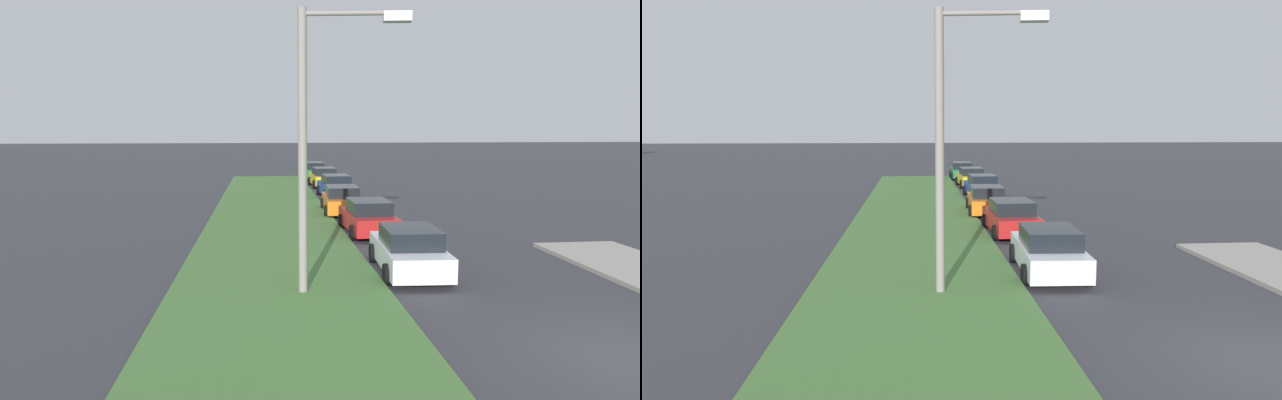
% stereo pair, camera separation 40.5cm
% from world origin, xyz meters
% --- Properties ---
extents(ground, '(300.00, 300.00, 0.00)m').
position_xyz_m(ground, '(0.00, 0.00, 0.00)').
color(ground, '#38383D').
extents(grass_median, '(60.00, 6.00, 0.12)m').
position_xyz_m(grass_median, '(10.00, 6.89, 0.06)').
color(grass_median, '#477238').
rests_on(grass_median, ground).
extents(parked_car_white, '(4.38, 2.18, 1.47)m').
position_xyz_m(parked_car_white, '(6.77, 2.82, 0.72)').
color(parked_car_white, silver).
rests_on(parked_car_white, ground).
extents(parked_car_red, '(4.35, 2.11, 1.47)m').
position_xyz_m(parked_car_red, '(13.15, 2.87, 0.72)').
color(parked_car_red, red).
rests_on(parked_car_red, ground).
extents(parked_car_orange, '(4.37, 2.16, 1.47)m').
position_xyz_m(parked_car_orange, '(18.67, 3.20, 0.72)').
color(parked_car_orange, orange).
rests_on(parked_car_orange, ground).
extents(parked_car_blue, '(4.38, 2.18, 1.47)m').
position_xyz_m(parked_car_blue, '(25.37, 2.63, 0.72)').
color(parked_car_blue, '#23389E').
rests_on(parked_car_blue, ground).
extents(parked_car_yellow, '(4.37, 2.16, 1.47)m').
position_xyz_m(parked_car_yellow, '(31.84, 2.68, 0.72)').
color(parked_car_yellow, gold).
rests_on(parked_car_yellow, ground).
extents(parked_car_green, '(4.31, 2.04, 1.47)m').
position_xyz_m(parked_car_green, '(38.29, 2.84, 0.72)').
color(parked_car_green, '#1E6B38').
rests_on(parked_car_green, ground).
extents(streetlight, '(0.70, 2.87, 7.50)m').
position_xyz_m(streetlight, '(4.78, 5.90, 4.39)').
color(streetlight, gray).
rests_on(streetlight, ground).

